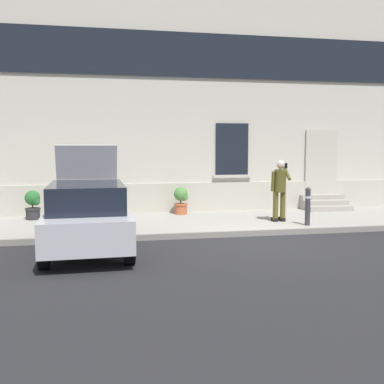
% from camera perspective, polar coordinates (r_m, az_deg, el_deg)
% --- Properties ---
extents(ground_plane, '(80.00, 80.00, 0.00)m').
position_cam_1_polar(ground_plane, '(11.05, 9.37, -6.35)').
color(ground_plane, '#232326').
extents(sidewalk, '(24.00, 3.60, 0.15)m').
position_cam_1_polar(sidewalk, '(13.64, 5.24, -3.67)').
color(sidewalk, '#99968E').
rests_on(sidewalk, ground).
extents(curb_edge, '(24.00, 0.12, 0.15)m').
position_cam_1_polar(curb_edge, '(11.90, 7.78, -5.09)').
color(curb_edge, gray).
rests_on(curb_edge, ground).
extents(building_facade, '(24.00, 1.52, 7.50)m').
position_cam_1_polar(building_facade, '(15.93, 2.82, 10.87)').
color(building_facade, beige).
rests_on(building_facade, ground).
extents(entrance_stoop, '(1.56, 0.96, 0.48)m').
position_cam_1_polar(entrance_stoop, '(16.28, 16.18, -1.42)').
color(entrance_stoop, '#9E998E').
rests_on(entrance_stoop, sidewalk).
extents(hatchback_car_silver, '(1.87, 4.10, 2.34)m').
position_cam_1_polar(hatchback_car_silver, '(10.29, -12.93, -2.79)').
color(hatchback_car_silver, '#B7B7BF').
rests_on(hatchback_car_silver, ground).
extents(bollard_near_person, '(0.15, 0.15, 1.04)m').
position_cam_1_polar(bollard_near_person, '(12.79, 14.23, -1.56)').
color(bollard_near_person, '#333338').
rests_on(bollard_near_person, sidewalk).
extents(person_on_phone, '(0.51, 0.47, 1.75)m').
position_cam_1_polar(person_on_phone, '(13.23, 10.89, 0.66)').
color(person_on_phone, '#514C1E').
rests_on(person_on_phone, sidewalk).
extents(planter_charcoal, '(0.44, 0.44, 0.86)m').
position_cam_1_polar(planter_charcoal, '(14.21, -19.22, -1.43)').
color(planter_charcoal, '#2D2D30').
rests_on(planter_charcoal, sidewalk).
extents(planter_cream, '(0.44, 0.44, 0.86)m').
position_cam_1_polar(planter_cream, '(14.36, -10.23, -1.13)').
color(planter_cream, beige).
rests_on(planter_cream, sidewalk).
extents(planter_terracotta, '(0.44, 0.44, 0.86)m').
position_cam_1_polar(planter_terracotta, '(14.47, -1.38, -0.99)').
color(planter_terracotta, '#B25B38').
rests_on(planter_terracotta, sidewalk).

